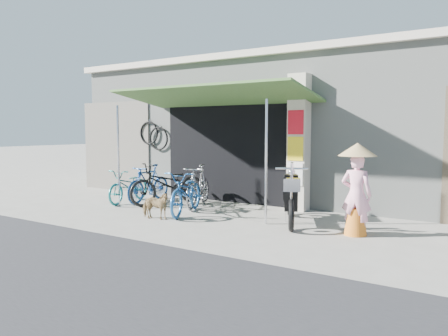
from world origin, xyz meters
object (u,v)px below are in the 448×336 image
Objects in this scene: bike_teal at (129,186)px; bike_navy at (187,192)px; bike_blue at (149,183)px; bike_silver at (198,186)px; moped at (291,196)px; bike_black at (168,184)px; street_dog at (155,205)px; nun at (356,189)px.

bike_navy reaches higher than bike_teal.
bike_blue is 0.87× the size of bike_navy.
moped is (2.49, -0.41, 0.02)m from bike_silver.
bike_black is at bearing 150.03° from moped.
bike_blue is 1.87m from bike_navy.
street_dog is at bearing -46.86° from bike_blue.
bike_teal reaches higher than street_dog.
bike_blue is at bearing 150.29° from moped.
bike_navy is (0.27, -0.78, -0.03)m from bike_silver.
moped reaches higher than bike_teal.
bike_blue is 2.33× the size of street_dog.
street_dog is (1.54, -1.51, -0.18)m from bike_blue.
bike_blue is at bearing 36.11° from street_dog.
bike_black is 1.72m from street_dog.
bike_blue reaches higher than bike_teal.
bike_black reaches higher than street_dog.
nun is at bearing -13.56° from bike_teal.
bike_navy is at bearing -6.03° from bike_black.
bike_teal is 5.70m from nun.
bike_silver reaches higher than street_dog.
bike_blue is 2.16m from street_dog.
moped is at bearing -7.22° from bike_blue.
bike_black is 1.22× the size of nun.
bike_teal is 2.15m from bike_navy.
bike_teal is 1.08m from bike_black.
bike_teal is 0.89× the size of bike_navy.
bike_black is at bearing 21.24° from street_dog.
moped is (2.21, 0.38, 0.05)m from bike_navy.
bike_navy is at bearing -88.64° from bike_silver.
bike_silver is (0.79, 0.11, -0.01)m from bike_black.
nun is at bearing -17.30° from bike_navy.
nun reaches higher than street_dog.
street_dog is (0.87, -1.47, -0.22)m from bike_black.
bike_navy is (1.73, -0.71, -0.00)m from bike_blue.
street_dog is at bearing -104.90° from bike_silver.
bike_navy is at bearing 164.83° from moped.
bike_teal is 0.83× the size of moped.
bike_blue is at bearing 165.09° from bike_silver.
moped reaches higher than bike_navy.
bike_blue is 0.82× the size of moped.
bike_black is 2.88× the size of street_dog.
nun is at bearing 18.42° from bike_black.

